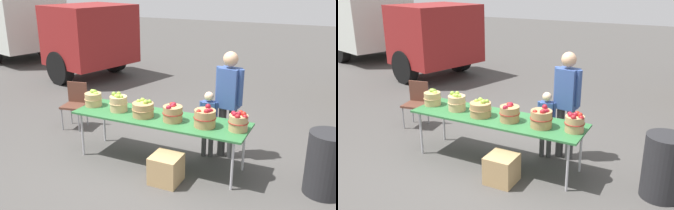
{
  "view_description": "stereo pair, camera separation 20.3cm",
  "coord_description": "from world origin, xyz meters",
  "views": [
    {
      "loc": [
        2.34,
        -4.62,
        2.72
      ],
      "look_at": [
        0.0,
        0.3,
        0.85
      ],
      "focal_mm": 39.51,
      "sensor_mm": 36.0,
      "label": 1
    },
    {
      "loc": [
        2.52,
        -4.53,
        2.72
      ],
      "look_at": [
        0.0,
        0.3,
        0.85
      ],
      "focal_mm": 39.51,
      "sensor_mm": 36.0,
      "label": 2
    }
  ],
  "objects": [
    {
      "name": "trash_barrel",
      "position": [
        2.36,
        0.15,
        0.43
      ],
      "size": [
        0.52,
        0.52,
        0.86
      ],
      "primitive_type": "cylinder",
      "color": "#262628",
      "rests_on": "ground"
    },
    {
      "name": "apple_basket_green_2",
      "position": [
        -0.24,
        -0.07,
        0.87
      ],
      "size": [
        0.34,
        0.34,
        0.27
      ],
      "color": "#A87F51",
      "rests_on": "market_table"
    },
    {
      "name": "apple_basket_green_0",
      "position": [
        -1.21,
        0.02,
        0.87
      ],
      "size": [
        0.29,
        0.29,
        0.27
      ],
      "color": "tan",
      "rests_on": "market_table"
    },
    {
      "name": "child_customer",
      "position": [
        0.59,
        0.52,
        0.64
      ],
      "size": [
        0.28,
        0.19,
        1.08
      ],
      "rotation": [
        0.0,
        0.0,
        3.38
      ],
      "color": "#3F3F3F",
      "rests_on": "ground"
    },
    {
      "name": "apple_basket_red_2",
      "position": [
        1.2,
        0.01,
        0.88
      ],
      "size": [
        0.28,
        0.28,
        0.27
      ],
      "color": "tan",
      "rests_on": "market_table"
    },
    {
      "name": "produce_crate",
      "position": [
        0.35,
        -0.49,
        0.2
      ],
      "size": [
        0.41,
        0.41,
        0.41
      ],
      "primitive_type": "cube",
      "color": "tan",
      "rests_on": "ground"
    },
    {
      "name": "vendor_adult",
      "position": [
        0.87,
        0.64,
        1.0
      ],
      "size": [
        0.45,
        0.27,
        1.7
      ],
      "rotation": [
        0.0,
        0.0,
        2.99
      ],
      "color": "#3F3F3F",
      "rests_on": "ground"
    },
    {
      "name": "folding_chair",
      "position": [
        -2.11,
        0.64,
        0.51
      ],
      "size": [
        0.47,
        0.47,
        0.86
      ],
      "rotation": [
        0.0,
        0.0,
        0.18
      ],
      "color": "brown",
      "rests_on": "ground"
    },
    {
      "name": "market_table",
      "position": [
        0.0,
        0.0,
        0.71
      ],
      "size": [
        2.7,
        0.76,
        0.75
      ],
      "color": "#2D6B38",
      "rests_on": "ground"
    },
    {
      "name": "apple_basket_green_1",
      "position": [
        -0.71,
        -0.02,
        0.88
      ],
      "size": [
        0.29,
        0.29,
        0.29
      ],
      "color": "tan",
      "rests_on": "market_table"
    },
    {
      "name": "apple_basket_red_1",
      "position": [
        0.74,
        -0.05,
        0.88
      ],
      "size": [
        0.32,
        0.32,
        0.3
      ],
      "color": "#A87F51",
      "rests_on": "market_table"
    },
    {
      "name": "box_truck",
      "position": [
        -7.52,
        4.72,
        1.49
      ],
      "size": [
        7.99,
        4.11,
        2.75
      ],
      "rotation": [
        0.0,
        0.0,
        -0.27
      ],
      "color": "silver",
      "rests_on": "ground"
    },
    {
      "name": "apple_basket_red_0",
      "position": [
        0.24,
        -0.06,
        0.88
      ],
      "size": [
        0.3,
        0.3,
        0.28
      ],
      "color": "#A87F51",
      "rests_on": "market_table"
    },
    {
      "name": "ground_plane",
      "position": [
        0.0,
        0.0,
        0.0
      ],
      "size": [
        40.0,
        40.0,
        0.0
      ],
      "primitive_type": "plane",
      "color": "#474442"
    }
  ]
}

